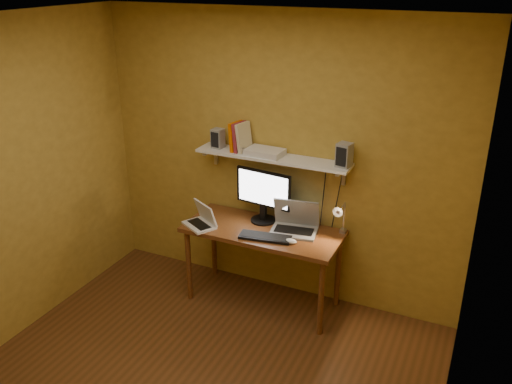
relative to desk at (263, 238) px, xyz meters
The scene contains 14 objects.
room 1.43m from the desk, 89.77° to the right, with size 3.44×3.24×2.64m.
desk is the anchor object (origin of this frame).
wall_shelf 0.72m from the desk, 90.00° to the left, with size 1.40×0.25×0.21m.
monitor 0.40m from the desk, 113.22° to the left, with size 0.54×0.25×0.49m.
laptop 0.32m from the desk, 20.50° to the left, with size 0.44×0.34×0.28m.
netbook 0.57m from the desk, 163.25° to the right, with size 0.36×0.32×0.21m.
keyboard 0.20m from the desk, 59.13° to the right, with size 0.44×0.15×0.02m, color black.
mouse 0.37m from the desk, 23.21° to the right, with size 0.10×0.07×0.04m, color silver.
desk_lamp 0.73m from the desk, 10.81° to the left, with size 0.09×0.23×0.38m.
speaker_left 0.98m from the desk, 160.16° to the left, with size 0.10×0.10×0.18m, color gray.
speaker_right 1.05m from the desk, 16.48° to the left, with size 0.11×0.11×0.20m, color gray.
books 0.92m from the desk, 147.67° to the left, with size 0.17×0.19×0.26m.
shelf_camera 0.80m from the desk, 153.93° to the left, with size 0.10×0.05×0.06m.
router 0.76m from the desk, 109.81° to the left, with size 0.32×0.21×0.05m, color silver.
Camera 1 is at (1.74, -2.63, 2.91)m, focal length 38.00 mm.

